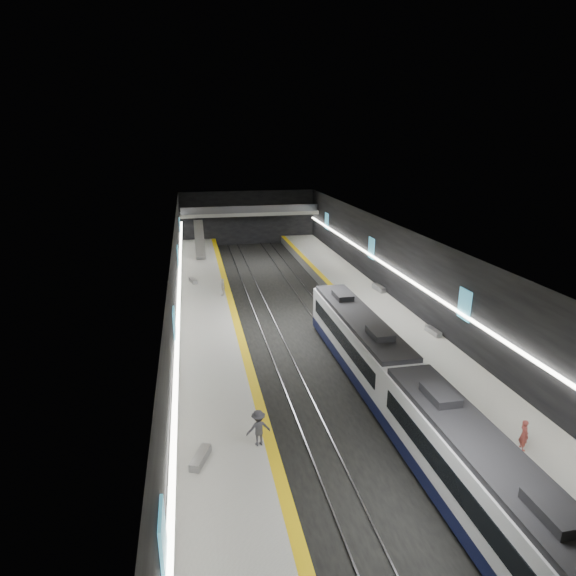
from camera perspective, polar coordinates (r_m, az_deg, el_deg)
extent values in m
plane|color=black|center=(40.76, 1.49, -5.17)|extent=(70.00, 70.00, 0.00)
cube|color=beige|center=(38.37, 1.58, 5.91)|extent=(20.00, 70.00, 0.04)
cube|color=black|center=(38.46, -13.14, -0.71)|extent=(0.04, 70.00, 8.00)
cube|color=black|center=(42.69, 14.72, 1.00)|extent=(0.04, 70.00, 8.00)
cube|color=black|center=(73.05, -4.75, 8.30)|extent=(20.00, 0.04, 8.00)
cube|color=slate|center=(39.67, -9.17, -5.29)|extent=(5.00, 70.00, 1.00)
cube|color=#A3A29E|center=(39.47, -9.21, -4.61)|extent=(5.00, 70.00, 0.02)
cube|color=yellow|center=(39.59, -6.02, -4.38)|extent=(0.60, 70.00, 0.02)
cube|color=slate|center=(42.79, 11.34, -3.67)|extent=(5.00, 70.00, 1.00)
cube|color=#A3A29E|center=(42.61, 11.38, -3.03)|extent=(5.00, 70.00, 0.02)
cube|color=yellow|center=(41.83, 8.60, -3.26)|extent=(0.60, 70.00, 0.02)
cube|color=gray|center=(40.18, -3.01, -5.45)|extent=(0.08, 70.00, 0.12)
cube|color=gray|center=(40.40, -0.98, -5.29)|extent=(0.08, 70.00, 0.12)
cube|color=gray|center=(41.15, 3.91, -4.89)|extent=(0.08, 70.00, 0.12)
cube|color=gray|center=(41.54, 5.83, -4.72)|extent=(0.08, 70.00, 0.12)
cube|color=#0E1335|center=(23.65, 21.49, -23.38)|extent=(2.65, 15.00, 0.80)
cube|color=white|center=(22.63, 21.98, -20.19)|extent=(2.65, 15.00, 2.50)
cube|color=black|center=(21.83, 22.42, -17.26)|extent=(2.44, 14.25, 0.30)
cube|color=black|center=(22.60, 22.00, -20.09)|extent=(2.69, 13.20, 1.00)
cube|color=#0E1335|center=(34.90, 8.21, -8.11)|extent=(2.65, 15.00, 0.80)
cube|color=white|center=(34.22, 8.33, -5.62)|extent=(2.65, 15.00, 2.50)
cube|color=black|center=(33.69, 8.43, -3.43)|extent=(2.44, 14.25, 0.30)
cube|color=black|center=(34.20, 8.33, -5.54)|extent=(2.69, 13.20, 1.00)
cube|color=black|center=(28.03, 13.58, -11.59)|extent=(1.85, 0.05, 1.20)
cube|color=#43A7CA|center=(16.24, -14.57, -27.21)|extent=(0.10, 1.50, 2.20)
cube|color=#43A7CA|center=(30.76, -13.30, -4.42)|extent=(0.10, 1.50, 2.20)
cube|color=#43A7CA|center=(47.95, -12.89, 3.56)|extent=(0.10, 1.50, 2.20)
cube|color=#43A7CA|center=(64.59, -12.71, 7.15)|extent=(0.10, 1.50, 2.20)
cube|color=#43A7CA|center=(35.88, 20.20, -1.85)|extent=(0.10, 1.50, 2.20)
cube|color=#43A7CA|center=(51.38, 9.85, 4.68)|extent=(0.10, 1.50, 2.20)
cube|color=#43A7CA|center=(67.17, 4.60, 7.91)|extent=(0.10, 1.50, 2.20)
cube|color=white|center=(38.52, -12.82, -0.97)|extent=(0.25, 68.60, 0.12)
cube|color=white|center=(42.66, 14.46, 0.73)|extent=(0.25, 68.60, 0.12)
cube|color=gray|center=(70.93, -4.57, 8.84)|extent=(20.00, 3.00, 0.50)
cube|color=#47474C|center=(69.40, -4.43, 9.28)|extent=(19.60, 0.08, 1.00)
cube|color=#99999E|center=(63.90, -10.44, 5.71)|extent=(1.20, 7.50, 3.92)
cube|color=#99999E|center=(24.54, -10.34, -19.18)|extent=(1.12, 1.79, 0.43)
cube|color=#99999E|center=(51.54, -11.18, 0.86)|extent=(0.89, 1.79, 0.42)
cube|color=#99999E|center=(39.31, 16.83, -4.95)|extent=(0.62, 1.74, 0.42)
cube|color=#99999E|center=(48.78, 10.73, -0.03)|extent=(0.74, 2.05, 0.49)
imported|color=#AD4740|center=(27.19, 26.18, -15.38)|extent=(0.48, 0.65, 1.62)
imported|color=beige|center=(46.73, -7.73, 0.10)|extent=(0.57, 1.04, 1.68)
imported|color=#414149|center=(24.87, -3.52, -16.26)|extent=(1.31, 0.87, 1.90)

